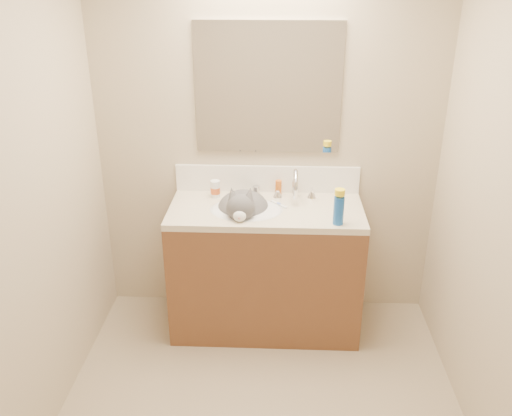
# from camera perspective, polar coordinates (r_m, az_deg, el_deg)

# --- Properties ---
(room_shell) EXTENTS (2.24, 2.54, 2.52)m
(room_shell) POSITION_cam_1_polar(r_m,az_deg,el_deg) (2.21, 0.50, 4.55)
(room_shell) COLOR tan
(room_shell) RESTS_ON ground
(vanity_cabinet) EXTENTS (1.20, 0.55, 0.82)m
(vanity_cabinet) POSITION_cam_1_polar(r_m,az_deg,el_deg) (3.55, 1.01, -6.62)
(vanity_cabinet) COLOR brown
(vanity_cabinet) RESTS_ON ground
(counter_slab) EXTENTS (1.20, 0.55, 0.04)m
(counter_slab) POSITION_cam_1_polar(r_m,az_deg,el_deg) (3.35, 1.06, -0.29)
(counter_slab) COLOR beige
(counter_slab) RESTS_ON vanity_cabinet
(basin) EXTENTS (0.45, 0.36, 0.14)m
(basin) POSITION_cam_1_polar(r_m,az_deg,el_deg) (3.35, -1.01, -1.25)
(basin) COLOR white
(basin) RESTS_ON vanity_cabinet
(faucet) EXTENTS (0.28, 0.20, 0.21)m
(faucet) POSITION_cam_1_polar(r_m,az_deg,el_deg) (3.44, 4.14, 2.21)
(faucet) COLOR silver
(faucet) RESTS_ON counter_slab
(cat) EXTENTS (0.37, 0.46, 0.34)m
(cat) POSITION_cam_1_polar(r_m,az_deg,el_deg) (3.36, -1.37, -0.21)
(cat) COLOR #4A484A
(cat) RESTS_ON basin
(backsplash) EXTENTS (1.20, 0.02, 0.18)m
(backsplash) POSITION_cam_1_polar(r_m,az_deg,el_deg) (3.55, 1.19, 3.08)
(backsplash) COLOR white
(backsplash) RESTS_ON counter_slab
(mirror) EXTENTS (0.90, 0.02, 0.80)m
(mirror) POSITION_cam_1_polar(r_m,az_deg,el_deg) (3.39, 1.28, 12.44)
(mirror) COLOR white
(mirror) RESTS_ON room_shell
(pill_bottle) EXTENTS (0.06, 0.06, 0.11)m
(pill_bottle) POSITION_cam_1_polar(r_m,az_deg,el_deg) (3.49, -4.30, 2.02)
(pill_bottle) COLOR white
(pill_bottle) RESTS_ON counter_slab
(pill_label) EXTENTS (0.07, 0.07, 0.04)m
(pill_label) POSITION_cam_1_polar(r_m,az_deg,el_deg) (3.49, -4.30, 1.86)
(pill_label) COLOR #D15822
(pill_label) RESTS_ON pill_bottle
(silver_jar) EXTENTS (0.05, 0.05, 0.05)m
(silver_jar) POSITION_cam_1_polar(r_m,az_deg,el_deg) (3.54, 0.02, 1.89)
(silver_jar) COLOR #B7B7BC
(silver_jar) RESTS_ON counter_slab
(amber_bottle) EXTENTS (0.04, 0.04, 0.10)m
(amber_bottle) POSITION_cam_1_polar(r_m,az_deg,el_deg) (3.51, 2.38, 2.12)
(amber_bottle) COLOR #BF5916
(amber_bottle) RESTS_ON counter_slab
(toothbrush) EXTENTS (0.11, 0.12, 0.01)m
(toothbrush) POSITION_cam_1_polar(r_m,az_deg,el_deg) (3.38, 2.41, 0.38)
(toothbrush) COLOR white
(toothbrush) RESTS_ON counter_slab
(toothbrush_head) EXTENTS (0.03, 0.03, 0.01)m
(toothbrush_head) POSITION_cam_1_polar(r_m,az_deg,el_deg) (3.38, 2.41, 0.42)
(toothbrush_head) COLOR #6981E0
(toothbrush_head) RESTS_ON counter_slab
(spray_can) EXTENTS (0.06, 0.06, 0.17)m
(spray_can) POSITION_cam_1_polar(r_m,az_deg,el_deg) (3.14, 8.69, -0.27)
(spray_can) COLOR #1854AE
(spray_can) RESTS_ON counter_slab
(spray_cap) EXTENTS (0.06, 0.06, 0.04)m
(spray_cap) POSITION_cam_1_polar(r_m,az_deg,el_deg) (3.09, 8.82, 1.65)
(spray_cap) COLOR yellow
(spray_cap) RESTS_ON spray_can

